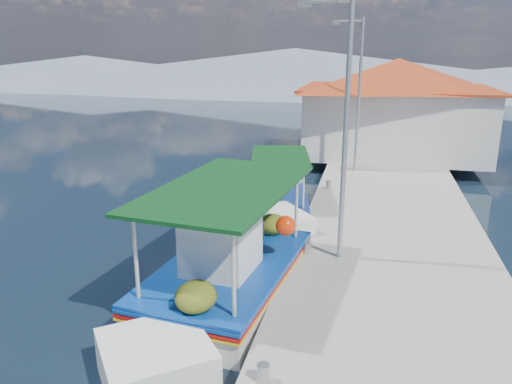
# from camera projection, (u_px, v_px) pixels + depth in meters

# --- Properties ---
(ground) EXTENTS (160.00, 160.00, 0.00)m
(ground) POSITION_uv_depth(u_px,v_px,m) (129.00, 293.00, 11.36)
(ground) COLOR black
(ground) RESTS_ON ground
(quay) EXTENTS (5.00, 44.00, 0.50)m
(quay) POSITION_uv_depth(u_px,v_px,m) (390.00, 217.00, 15.60)
(quay) COLOR #9B9991
(quay) RESTS_ON ground
(bollards) EXTENTS (0.20, 17.20, 0.30)m
(bollards) POSITION_uv_depth(u_px,v_px,m) (321.00, 208.00, 15.25)
(bollards) COLOR #A5A8AD
(bollards) RESTS_ON quay
(main_caique) EXTENTS (3.17, 8.71, 2.89)m
(main_caique) POSITION_uv_depth(u_px,v_px,m) (229.00, 273.00, 11.10)
(main_caique) COLOR silver
(main_caique) RESTS_ON ground
(caique_green_canopy) EXTENTS (2.56, 5.91, 2.25)m
(caique_green_canopy) POSITION_uv_depth(u_px,v_px,m) (280.00, 204.00, 16.69)
(caique_green_canopy) COLOR silver
(caique_green_canopy) RESTS_ON ground
(caique_blue_hull) EXTENTS (2.27, 6.38, 1.14)m
(caique_blue_hull) POSITION_uv_depth(u_px,v_px,m) (218.00, 195.00, 17.71)
(caique_blue_hull) COLOR #193A99
(caique_blue_hull) RESTS_ON ground
(harbor_building) EXTENTS (10.49, 10.49, 4.40)m
(harbor_building) POSITION_uv_depth(u_px,v_px,m) (396.00, 105.00, 23.23)
(harbor_building) COLOR white
(harbor_building) RESTS_ON quay
(lamp_post_near) EXTENTS (1.21, 0.14, 6.00)m
(lamp_post_near) POSITION_uv_depth(u_px,v_px,m) (342.00, 119.00, 11.16)
(lamp_post_near) COLOR #A5A8AD
(lamp_post_near) RESTS_ON quay
(lamp_post_far) EXTENTS (1.21, 0.14, 6.00)m
(lamp_post_far) POSITION_uv_depth(u_px,v_px,m) (357.00, 88.00, 19.56)
(lamp_post_far) COLOR #A5A8AD
(lamp_post_far) RESTS_ON quay
(mountain_ridge) EXTENTS (171.40, 96.00, 5.50)m
(mountain_ridge) POSITION_uv_depth(u_px,v_px,m) (386.00, 75.00, 61.67)
(mountain_ridge) COLOR slate
(mountain_ridge) RESTS_ON ground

